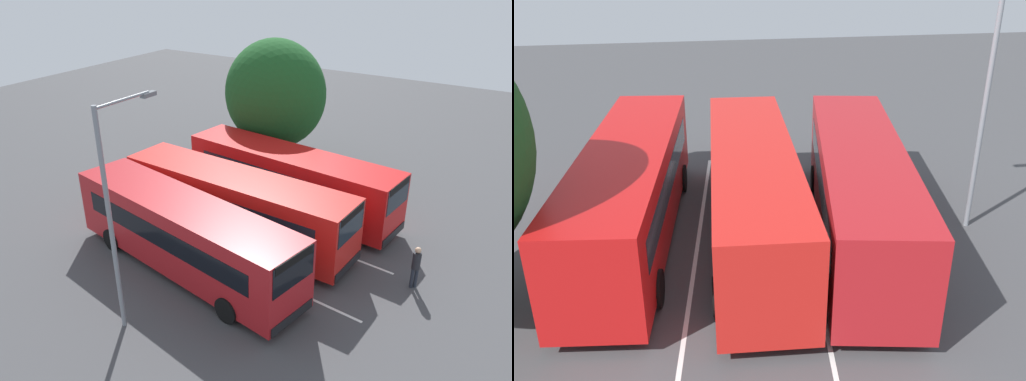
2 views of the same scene
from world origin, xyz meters
TOP-DOWN VIEW (x-y plane):
  - ground_plane at (0.00, 0.00)m, footprint 68.85×68.85m
  - bus_far_left at (-0.32, -3.22)m, footprint 11.26×4.30m
  - bus_center_left at (0.00, -0.03)m, footprint 11.13×3.01m
  - bus_center_right at (0.75, 3.61)m, footprint 11.20×3.54m
  - pedestrian at (7.85, 0.49)m, footprint 0.45×0.45m
  - street_lamp at (-0.02, -6.77)m, footprint 0.20×2.56m
  - lane_stripe_outer_left at (0.00, -1.72)m, footprint 13.94×1.66m
  - lane_stripe_inner_left at (0.00, 1.72)m, footprint 13.94×1.66m

SIDE VIEW (x-z plane):
  - ground_plane at x=0.00m, z-range 0.00..0.00m
  - lane_stripe_outer_left at x=0.00m, z-range 0.00..0.01m
  - lane_stripe_inner_left at x=0.00m, z-range 0.00..0.01m
  - pedestrian at x=7.85m, z-range 0.17..1.96m
  - bus_far_left at x=-0.32m, z-range 0.16..3.24m
  - bus_center_left at x=0.00m, z-range 0.16..3.24m
  - bus_center_right at x=0.75m, z-range 0.16..3.24m
  - street_lamp at x=-0.02m, z-range 0.60..8.47m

